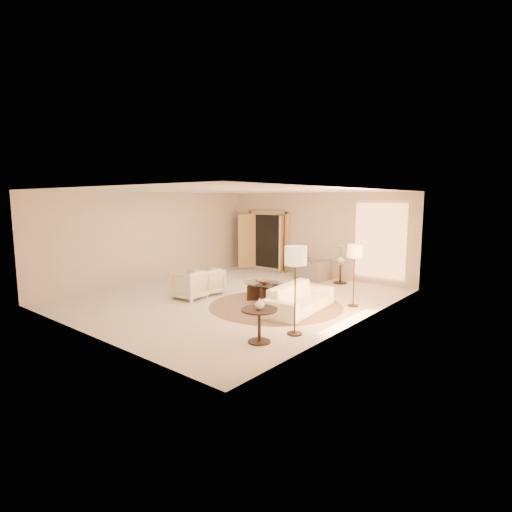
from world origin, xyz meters
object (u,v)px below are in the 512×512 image
Objects in this scene: end_table at (259,319)px; bowl at (265,282)px; armchair_left at (207,280)px; armchair_right at (189,283)px; floor_lamp_near at (355,254)px; end_vase at (259,304)px; side_vase at (341,259)px; coffee_table at (265,290)px; accent_chair at (312,266)px; sofa at (300,298)px; side_table at (340,271)px; floor_lamp_far at (296,260)px.

end_table is 3.08m from bowl.
bowl is (1.65, 0.46, 0.10)m from armchair_left.
floor_lamp_near reaches higher than armchair_right.
end_vase is 0.82× the size of side_vase.
coffee_table is at bearing -155.63° from floor_lamp_near.
armchair_left is at bearing -164.49° from coffee_table.
floor_lamp_near reaches higher than armchair_left.
side_vase is (0.98, 0.07, 0.31)m from accent_chair.
sofa is 1.32m from bowl.
sofa reaches higher than bowl.
side_table is 0.38× the size of floor_lamp_far.
side_table is (0.98, 0.07, -0.05)m from accent_chair.
bowl is at bearing -155.63° from floor_lamp_near.
accent_chair reaches higher than end_vase.
side_table is 5.80m from end_vase.
sofa is at bearing -77.44° from side_table.
sofa is 6.56× the size of bowl.
sofa is 2.26m from end_table.
floor_lamp_near reaches higher than end_table.
sofa is 2.14× the size of accent_chair.
floor_lamp_far is (1.59, -4.86, 1.07)m from side_table.
sofa is 3.53m from side_table.
armchair_left is 0.95× the size of armchair_right.
accent_chair is 1.03m from side_vase.
armchair_left is 4.22m from side_vase.
armchair_left is 0.57× the size of coffee_table.
floor_lamp_far reaches higher than end_table.
floor_lamp_far reaches higher than armchair_left.
bowl is (-1.84, 2.48, 0.06)m from end_table.
floor_lamp_near reaches higher than side_table.
side_vase is at bearing 124.30° from floor_lamp_near.
floor_lamp_far reaches higher than accent_chair.
accent_chair reaches higher than bowl.
accent_chair is at bearing 98.74° from coffee_table.
floor_lamp_near is (2.03, 0.92, 1.01)m from coffee_table.
side_vase is at bearing 80.94° from coffee_table.
armchair_right is at bearing 14.63° from armchair_left.
end_table is 2.85× the size of side_vase.
bowl is at bearing 126.56° from end_table.
end_table is at bearing 62.19° from armchair_right.
end_vase is at bearing 62.19° from armchair_right.
armchair_left is 4.04m from end_vase.
side_vase is (2.13, 4.26, 0.35)m from armchair_right.
end_table is at bearing 73.31° from armchair_left.
sofa is 2.92m from armchair_left.
side_vase reaches higher than armchair_right.
side_table reaches higher than end_table.
floor_lamp_near is (3.66, 2.02, 0.89)m from armchair_right.
armchair_right is 0.47× the size of floor_lamp_far.
armchair_left reaches higher than end_table.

